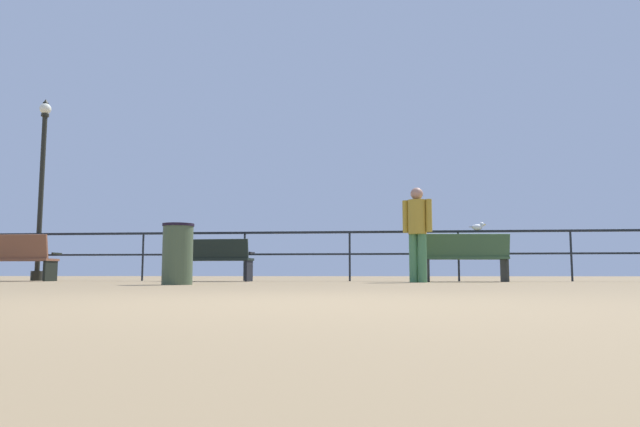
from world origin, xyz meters
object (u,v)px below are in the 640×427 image
at_px(bench_far_left, 15,256).
at_px(bench_near_right, 466,255).
at_px(lamppost_left, 41,186).
at_px(person_by_bench, 417,228).
at_px(seagull_on_rail, 478,227).
at_px(bench_near_left, 213,258).
at_px(trash_bin, 178,254).

bearing_deg(bench_far_left, bench_near_right, 0.06).
height_order(lamppost_left, person_by_bench, lamppost_left).
relative_size(bench_far_left, person_by_bench, 0.92).
relative_size(bench_far_left, seagull_on_rail, 4.43).
bearing_deg(bench_far_left, person_by_bench, -5.68).
bearing_deg(bench_near_left, bench_far_left, -179.79).
distance_m(bench_far_left, bench_near_left, 4.32).
bearing_deg(person_by_bench, seagull_on_rail, 50.22).
bearing_deg(bench_near_left, seagull_on_rail, 8.68).
bearing_deg(bench_near_right, bench_near_left, 179.93).
xyz_separation_m(bench_near_right, person_by_bench, (-1.02, -0.85, 0.49)).
bearing_deg(bench_near_left, lamppost_left, 167.32).
distance_m(bench_far_left, bench_near_right, 9.45).
bearing_deg(lamppost_left, trash_bin, -41.82).
height_order(bench_far_left, bench_near_left, bench_far_left).
distance_m(bench_far_left, seagull_on_rail, 9.91).
height_order(bench_near_left, trash_bin, trash_bin).
relative_size(bench_near_right, lamppost_left, 0.39).
bearing_deg(bench_near_left, bench_near_right, -0.07).
xyz_separation_m(person_by_bench, trash_bin, (-3.71, -2.47, -0.56)).
relative_size(lamppost_left, seagull_on_rail, 11.66).
distance_m(bench_near_left, seagull_on_rail, 5.63).
xyz_separation_m(bench_far_left, trash_bin, (4.73, -3.31, -0.08)).
distance_m(lamppost_left, trash_bin, 6.72).
bearing_deg(trash_bin, bench_near_right, 35.13).
bearing_deg(seagull_on_rail, lamppost_left, 179.14).
xyz_separation_m(bench_near_right, trash_bin, (-4.72, -3.32, -0.07)).
bearing_deg(trash_bin, bench_near_left, 97.01).
xyz_separation_m(seagull_on_rail, trash_bin, (-5.12, -4.17, -0.71)).
height_order(bench_near_right, person_by_bench, person_by_bench).
relative_size(bench_near_right, trash_bin, 1.85).
bearing_deg(bench_near_left, person_by_bench, -11.74).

